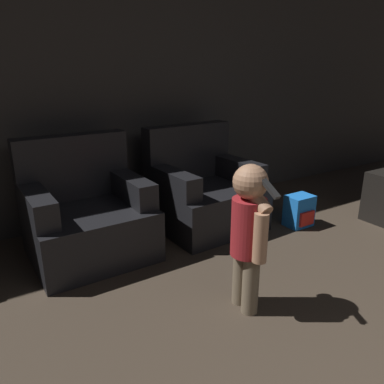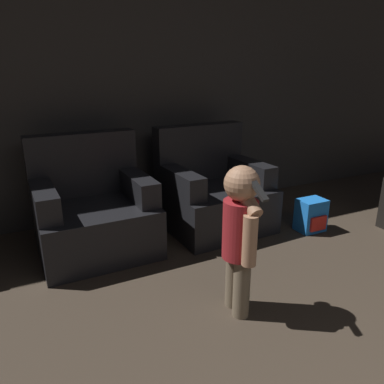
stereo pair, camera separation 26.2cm
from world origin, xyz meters
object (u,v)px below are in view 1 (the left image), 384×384
object	(u,v)px
armchair_left	(87,216)
toy_backpack	(299,211)
person_toddler	(249,228)
armchair_right	(203,193)

from	to	relation	value
armchair_left	toy_backpack	xyz separation A→B (m)	(1.85, -0.50, -0.17)
armchair_left	person_toddler	size ratio (longest dim) A/B	1.00
armchair_right	toy_backpack	bearing A→B (deg)	-36.66
person_toddler	toy_backpack	world-z (taller)	person_toddler
armchair_left	armchair_right	distance (m)	1.09
armchair_left	toy_backpack	distance (m)	1.92
armchair_right	toy_backpack	distance (m)	0.92
armchair_right	person_toddler	world-z (taller)	armchair_right
armchair_left	toy_backpack	size ratio (longest dim) A/B	3.09
armchair_left	armchair_right	size ratio (longest dim) A/B	0.99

